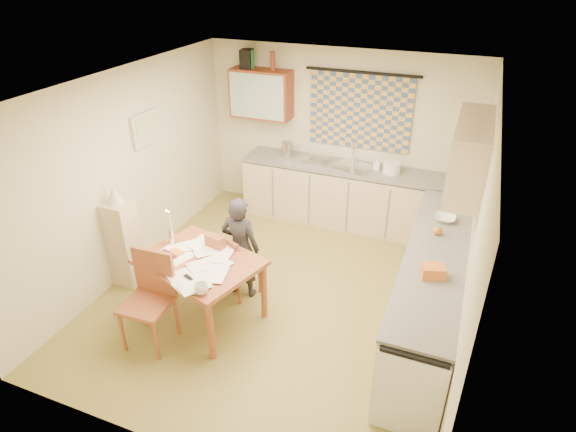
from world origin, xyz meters
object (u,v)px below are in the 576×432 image
at_px(counter_back, 353,197).
at_px(stove, 412,374).
at_px(shelf_stand, 124,244).
at_px(counter_right, 431,289).
at_px(person, 240,247).
at_px(dining_table, 202,288).
at_px(chair_far, 240,275).

relative_size(counter_back, stove, 3.72).
bearing_deg(stove, shelf_stand, 169.31).
height_order(counter_back, counter_right, same).
distance_m(stove, shelf_stand, 3.60).
distance_m(counter_back, counter_right, 2.29).
relative_size(person, shelf_stand, 1.16).
relative_size(stove, dining_table, 0.62).
bearing_deg(shelf_stand, counter_right, 9.32).
xyz_separation_m(dining_table, person, (0.22, 0.54, 0.26)).
height_order(counter_right, person, person).
relative_size(counter_right, chair_far, 3.57).
xyz_separation_m(counter_back, stove, (1.35, -3.09, -0.01)).
bearing_deg(dining_table, stove, 5.60).
bearing_deg(shelf_stand, chair_far, 12.28).
height_order(counter_back, chair_far, counter_back).
xyz_separation_m(counter_right, dining_table, (-2.35, -0.80, -0.07)).
bearing_deg(counter_back, chair_far, -110.79).
xyz_separation_m(counter_right, chair_far, (-2.16, -0.28, -0.20)).
distance_m(counter_back, stove, 3.38).
bearing_deg(counter_right, dining_table, -161.30).
bearing_deg(counter_back, dining_table, -110.77).
height_order(counter_back, shelf_stand, shelf_stand).
relative_size(stove, person, 0.70).
bearing_deg(shelf_stand, dining_table, -10.31).
bearing_deg(counter_back, stove, -66.40).
bearing_deg(counter_back, person, -110.47).
distance_m(counter_right, dining_table, 2.49).
height_order(counter_back, stove, counter_back).
height_order(stove, person, person).
xyz_separation_m(counter_back, counter_right, (1.35, -1.85, -0.00)).
distance_m(stove, person, 2.36).
distance_m(counter_right, stove, 1.25).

